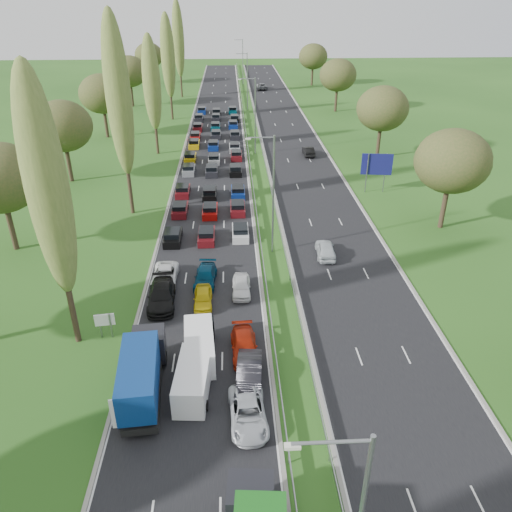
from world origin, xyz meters
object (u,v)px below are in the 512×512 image
object	(u,v)px
near_car_3	(162,296)
white_van_front	(200,344)
near_car_2	(165,275)
blue_lorry	(142,372)
info_sign	(105,322)
white_van_rear	(193,377)
direction_sign	(377,166)

from	to	relation	value
near_car_3	white_van_front	bearing A→B (deg)	-66.28
near_car_2	blue_lorry	bearing A→B (deg)	-88.69
white_van_front	info_sign	xyz separation A→B (m)	(-7.29, 2.67, 0.29)
near_car_3	white_van_rear	world-z (taller)	white_van_rear
white_van_rear	direction_sign	distance (m)	42.40
blue_lorry	white_van_front	distance (m)	5.13
near_car_2	info_sign	bearing A→B (deg)	-113.34
near_car_2	direction_sign	size ratio (longest dim) A/B	0.92
near_car_2	direction_sign	xyz separation A→B (m)	(25.22, 22.02, 2.89)
near_car_2	white_van_front	distance (m)	11.41
white_van_front	white_van_rear	xyz separation A→B (m)	(-0.25, -3.49, -0.00)
blue_lorry	info_sign	world-z (taller)	blue_lorry
info_sign	blue_lorry	bearing A→B (deg)	-59.11
white_van_front	info_sign	distance (m)	7.77
white_van_front	info_sign	bearing A→B (deg)	155.48
info_sign	direction_sign	xyz separation A→B (m)	(28.80, 30.14, 2.20)
blue_lorry	direction_sign	distance (m)	44.27
near_car_3	info_sign	distance (m)	5.81
info_sign	white_van_rear	bearing A→B (deg)	-41.17
near_car_2	white_van_front	size ratio (longest dim) A/B	0.91
info_sign	near_car_3	bearing A→B (deg)	49.97
near_car_3	white_van_rear	bearing A→B (deg)	-75.57
near_car_3	white_van_front	world-z (taller)	white_van_front
near_car_2	info_sign	size ratio (longest dim) A/B	2.27
near_car_2	blue_lorry	xyz separation A→B (m)	(0.21, -14.46, 1.14)
blue_lorry	direction_sign	world-z (taller)	direction_sign
white_van_front	white_van_rear	world-z (taller)	white_van_front
info_sign	direction_sign	size ratio (longest dim) A/B	0.40
blue_lorry	near_car_2	bearing A→B (deg)	85.97
white_van_front	info_sign	world-z (taller)	white_van_front
blue_lorry	white_van_rear	bearing A→B (deg)	-1.61
blue_lorry	info_sign	bearing A→B (deg)	116.03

